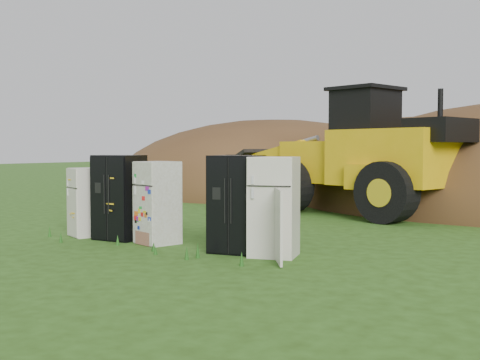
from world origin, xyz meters
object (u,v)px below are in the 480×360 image
object	(u,v)px
fridge_leftmost	(87,202)
fridge_black_side	(119,197)
fridge_sticker	(158,203)
fridge_black_right	(237,204)
wheel_loader	(339,151)
fridge_open_door	(274,207)

from	to	relation	value
fridge_leftmost	fridge_black_side	xyz separation A→B (m)	(0.95, 0.04, 0.15)
fridge_sticker	fridge_black_right	bearing A→B (deg)	17.04
fridge_sticker	fridge_black_right	size ratio (longest dim) A/B	0.93
wheel_loader	fridge_sticker	bearing A→B (deg)	-80.49
fridge_black_side	fridge_open_door	size ratio (longest dim) A/B	1.00
fridge_sticker	fridge_open_door	bearing A→B (deg)	17.34
fridge_black_side	fridge_sticker	xyz separation A→B (m)	(1.10, -0.03, -0.06)
fridge_sticker	wheel_loader	xyz separation A→B (m)	(0.84, 7.70, 1.04)
fridge_open_door	wheel_loader	xyz separation A→B (m)	(-1.91, 7.70, 0.98)
fridge_leftmost	fridge_black_right	world-z (taller)	fridge_black_right
fridge_black_side	fridge_black_right	distance (m)	3.05
fridge_leftmost	fridge_black_side	distance (m)	0.96
fridge_leftmost	fridge_open_door	distance (m)	4.81
fridge_black_side	wheel_loader	xyz separation A→B (m)	(1.94, 7.67, 0.97)
fridge_black_right	fridge_open_door	xyz separation A→B (m)	(0.81, 0.01, -0.01)
fridge_black_side	fridge_black_right	size ratio (longest dim) A/B	0.99
fridge_black_right	wheel_loader	distance (m)	7.85
fridge_black_side	fridge_sticker	bearing A→B (deg)	-4.94
fridge_leftmost	fridge_black_side	size ratio (longest dim) A/B	0.84
fridge_sticker	fridge_black_right	distance (m)	1.95
fridge_leftmost	fridge_sticker	world-z (taller)	fridge_sticker
fridge_leftmost	fridge_black_right	size ratio (longest dim) A/B	0.83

